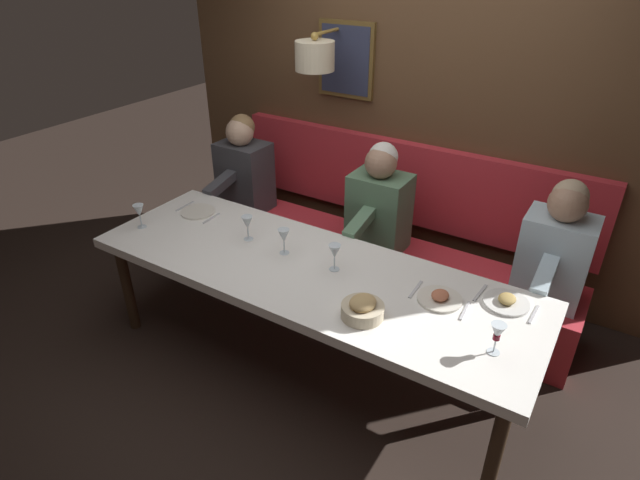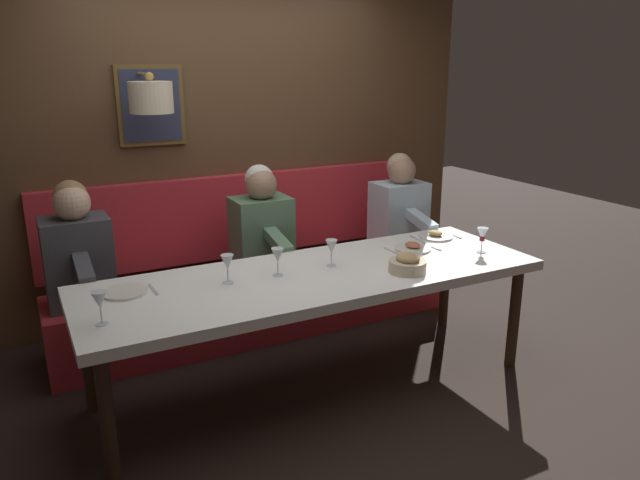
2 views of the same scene
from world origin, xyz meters
TOP-DOWN VIEW (x-y plane):
  - ground_plane at (0.00, 0.00)m, footprint 12.00×12.00m
  - dining_table at (0.00, 0.00)m, footprint 0.90×2.71m
  - banquette_bench at (0.89, 0.00)m, footprint 0.52×2.91m
  - back_wall_panel at (1.46, 0.01)m, footprint 0.59×4.11m
  - diner_nearest at (0.88, -1.20)m, footprint 0.60×0.40m
  - diner_near at (0.88, -0.02)m, footprint 0.60×0.40m
  - diner_middle at (0.88, 1.20)m, footprint 0.60×0.40m
  - place_setting_0 at (0.11, -0.77)m, footprint 0.24×0.31m
  - place_setting_1 at (0.27, -1.08)m, footprint 0.24×0.31m
  - place_setting_2 at (0.19, 1.05)m, footprint 0.24×0.31m
  - wine_glass_0 at (0.08, 0.51)m, footprint 0.07×0.07m
  - wine_glass_1 at (0.06, 0.21)m, footprint 0.07×0.07m
  - wine_glass_2 at (0.07, -0.14)m, footprint 0.07×0.07m
  - wine_glass_3 at (-0.17, 1.21)m, footprint 0.07×0.07m
  - wine_glass_4 at (-0.14, -1.12)m, footprint 0.07×0.07m
  - bread_bowl at (-0.23, -0.48)m, footprint 0.22×0.22m

SIDE VIEW (x-z plane):
  - ground_plane at x=0.00m, z-range 0.00..0.00m
  - banquette_bench at x=0.89m, z-range 0.00..0.45m
  - dining_table at x=0.00m, z-range 0.31..1.05m
  - place_setting_2 at x=0.19m, z-range 0.74..0.75m
  - place_setting_0 at x=0.11m, z-range 0.73..0.78m
  - place_setting_1 at x=0.27m, z-range 0.73..0.78m
  - bread_bowl at x=-0.23m, z-range 0.73..0.85m
  - diner_nearest at x=0.88m, z-range 0.42..1.21m
  - diner_near at x=0.88m, z-range 0.42..1.21m
  - diner_middle at x=0.88m, z-range 0.42..1.21m
  - wine_glass_4 at x=-0.14m, z-range 0.77..0.94m
  - wine_glass_0 at x=0.08m, z-range 0.77..0.94m
  - wine_glass_1 at x=0.06m, z-range 0.77..0.94m
  - wine_glass_2 at x=0.07m, z-range 0.77..0.94m
  - wine_glass_3 at x=-0.17m, z-range 0.77..0.94m
  - back_wall_panel at x=1.46m, z-range -0.09..2.81m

